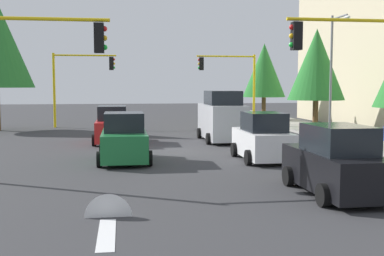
% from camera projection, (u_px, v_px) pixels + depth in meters
% --- Properties ---
extents(ground_plane, '(120.00, 120.00, 0.00)m').
position_uv_depth(ground_plane, '(180.00, 151.00, 22.42)').
color(ground_plane, '#353538').
extents(sidewalk_kerb, '(80.00, 4.00, 0.15)m').
position_uv_depth(sidewalk_kerb, '(343.00, 135.00, 28.86)').
color(sidewalk_kerb, gray).
rests_on(sidewalk_kerb, ground).
extents(lane_arrow_near, '(2.40, 1.10, 1.10)m').
position_uv_depth(lane_arrow_near, '(108.00, 223.00, 10.63)').
color(lane_arrow_near, silver).
rests_on(lane_arrow_near, ground).
extents(traffic_signal_near_left, '(0.36, 4.59, 5.49)m').
position_uv_depth(traffic_signal_near_left, '(358.00, 62.00, 16.98)').
color(traffic_signal_near_left, yellow).
rests_on(traffic_signal_near_left, ground).
extents(traffic_signal_near_right, '(0.36, 4.59, 5.33)m').
position_uv_depth(traffic_signal_near_right, '(27.00, 63.00, 15.35)').
color(traffic_signal_near_right, yellow).
rests_on(traffic_signal_near_right, ground).
extents(traffic_signal_far_right, '(0.36, 4.59, 5.41)m').
position_uv_depth(traffic_signal_far_right, '(80.00, 75.00, 35.06)').
color(traffic_signal_far_right, yellow).
rests_on(traffic_signal_far_right, ground).
extents(traffic_signal_far_left, '(0.36, 4.59, 5.43)m').
position_uv_depth(traffic_signal_far_left, '(231.00, 75.00, 36.70)').
color(traffic_signal_far_left, yellow).
rests_on(traffic_signal_far_left, ground).
extents(street_lamp_curbside, '(2.15, 0.28, 7.00)m').
position_uv_depth(street_lamp_curbside, '(334.00, 63.00, 26.93)').
color(street_lamp_curbside, slate).
rests_on(street_lamp_curbside, ground).
extents(tree_roadside_far, '(3.66, 3.66, 6.65)m').
position_uv_depth(tree_roadside_far, '(264.00, 70.00, 41.15)').
color(tree_roadside_far, brown).
rests_on(tree_roadside_far, ground).
extents(tree_roadside_mid, '(3.71, 3.71, 6.76)m').
position_uv_depth(tree_roadside_mid, '(316.00, 65.00, 31.36)').
color(tree_roadside_mid, brown).
rests_on(tree_roadside_mid, ground).
extents(delivery_van_silver, '(4.80, 2.22, 2.77)m').
position_uv_depth(delivery_van_silver, '(222.00, 118.00, 26.44)').
color(delivery_van_silver, '#B2B5BA').
rests_on(delivery_van_silver, ground).
extents(car_white, '(3.76, 1.99, 1.98)m').
position_uv_depth(car_white, '(263.00, 139.00, 19.59)').
color(car_white, white).
rests_on(car_white, ground).
extents(car_red, '(4.14, 1.99, 1.98)m').
position_uv_depth(car_red, '(112.00, 126.00, 25.65)').
color(car_red, red).
rests_on(car_red, ground).
extents(car_green, '(3.79, 2.08, 1.98)m').
position_uv_depth(car_green, '(124.00, 139.00, 19.26)').
color(car_green, '#1E7238').
rests_on(car_green, ground).
extents(car_black, '(4.15, 1.94, 1.98)m').
position_uv_depth(car_black, '(335.00, 163.00, 13.39)').
color(car_black, black).
rests_on(car_black, ground).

